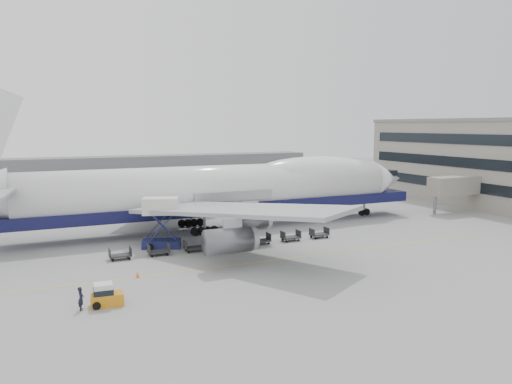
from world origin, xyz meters
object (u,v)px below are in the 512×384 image
airliner (222,189)px  baggage_tug (106,296)px  catering_truck (161,219)px  ground_worker (81,299)px

airliner → baggage_tug: airliner is taller
catering_truck → baggage_tug: bearing=-96.7°
airliner → baggage_tug: (-19.34, -24.50, -4.80)m
airliner → catering_truck: bearing=-144.6°
baggage_tug → catering_truck: bearing=67.2°
airliner → ground_worker: airliner is taller
catering_truck → baggage_tug: catering_truck is taller
baggage_tug → ground_worker: size_ratio=1.40×
catering_truck → baggage_tug: 19.34m
catering_truck → ground_worker: bearing=-101.2°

